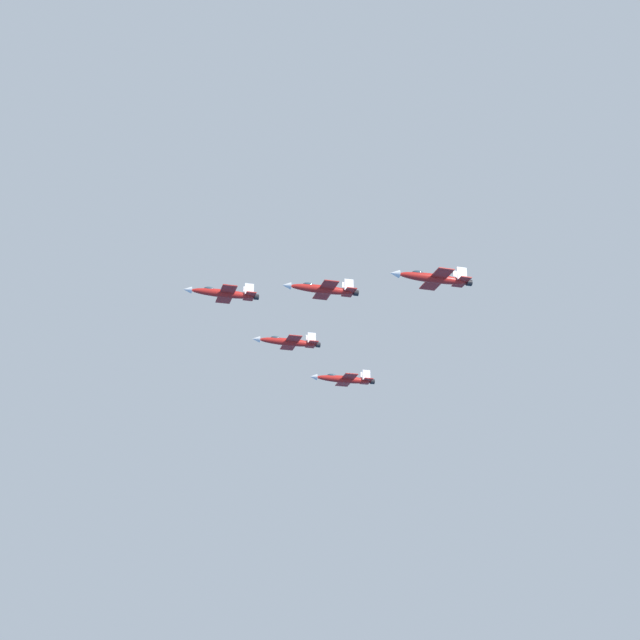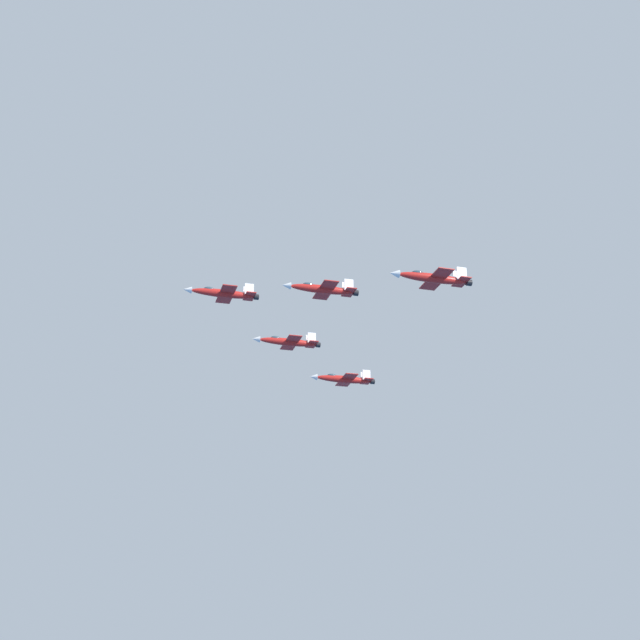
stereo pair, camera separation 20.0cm
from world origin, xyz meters
name	(u,v)px [view 1 (the left image)]	position (x,y,z in m)	size (l,w,h in m)	color
jet_lead	(223,293)	(-4.72, 14.79, 128.14)	(16.20, 10.99, 3.71)	red
jet_left_wingman	(322,289)	(-29.62, 19.97, 124.34)	(15.84, 10.70, 3.63)	red
jet_right_wingman	(288,342)	(-13.84, -8.96, 124.03)	(16.03, 10.84, 3.67)	red
jet_left_outer	(433,278)	(-54.53, 25.15, 122.02)	(16.58, 11.48, 3.82)	red
jet_right_outer	(344,379)	(-22.97, -32.71, 121.18)	(16.70, 11.25, 3.81)	red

